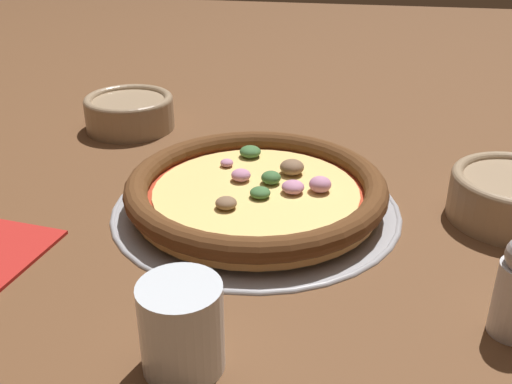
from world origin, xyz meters
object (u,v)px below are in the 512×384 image
Objects in this scene: pizza_tray at (256,206)px; drinking_cup at (182,327)px; pizza at (256,190)px; bowl_far at (129,111)px.

pizza_tray is 0.28m from drinking_cup.
drinking_cup is at bearing 177.62° from pizza_tray.
pizza_tray is 0.02m from pizza.
pizza_tray is at bearing 146.18° from pizza.
pizza_tray is 2.47× the size of bowl_far.
pizza_tray is at bearing -133.58° from bowl_far.
pizza is 0.35m from bowl_far.
pizza is 4.03× the size of drinking_cup.
pizza_tray is 4.49× the size of drinking_cup.
bowl_far is (0.24, 0.25, 0.00)m from pizza.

